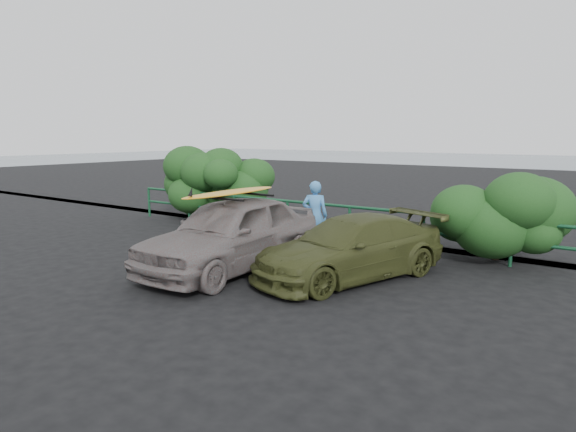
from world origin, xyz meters
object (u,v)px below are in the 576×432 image
(sedan, at_px, (232,234))
(surfboard, at_px, (231,192))
(guardrail, at_px, (317,221))
(olive_vehicle, at_px, (350,248))
(man, at_px, (315,216))

(sedan, height_order, surfboard, surfboard)
(guardrail, distance_m, surfboard, 3.91)
(olive_vehicle, bearing_deg, guardrail, 151.57)
(man, bearing_deg, olive_vehicle, 114.29)
(olive_vehicle, bearing_deg, sedan, -139.87)
(guardrail, height_order, olive_vehicle, olive_vehicle)
(man, bearing_deg, surfboard, 57.24)
(guardrail, height_order, man, man)
(sedan, xyz_separation_m, surfboard, (-0.00, 0.00, 0.88))
(guardrail, xyz_separation_m, sedan, (0.20, -3.73, 0.27))
(sedan, height_order, man, man)
(sedan, xyz_separation_m, olive_vehicle, (2.37, 0.90, -0.17))
(surfboard, bearing_deg, guardrail, 91.99)
(olive_vehicle, relative_size, surfboard, 1.52)
(guardrail, relative_size, sedan, 3.03)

